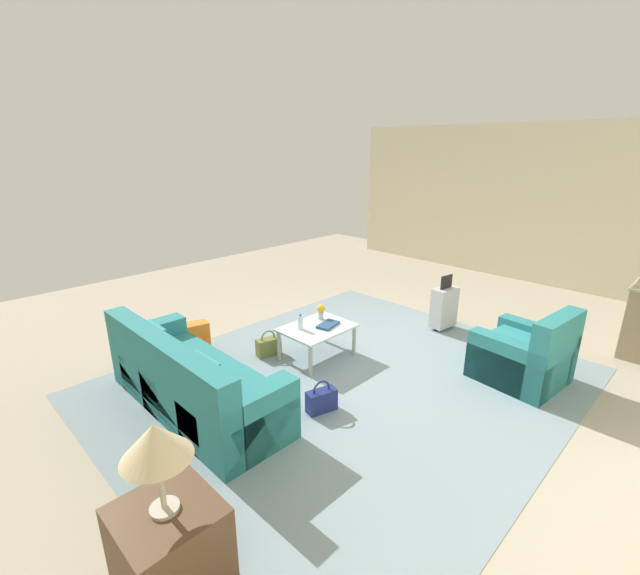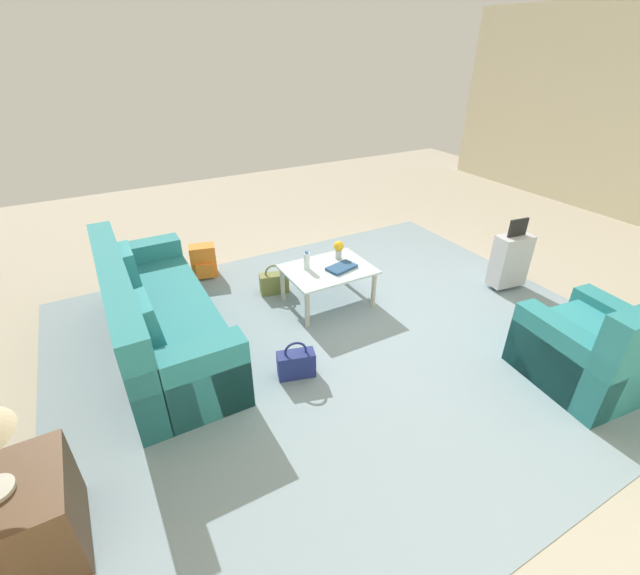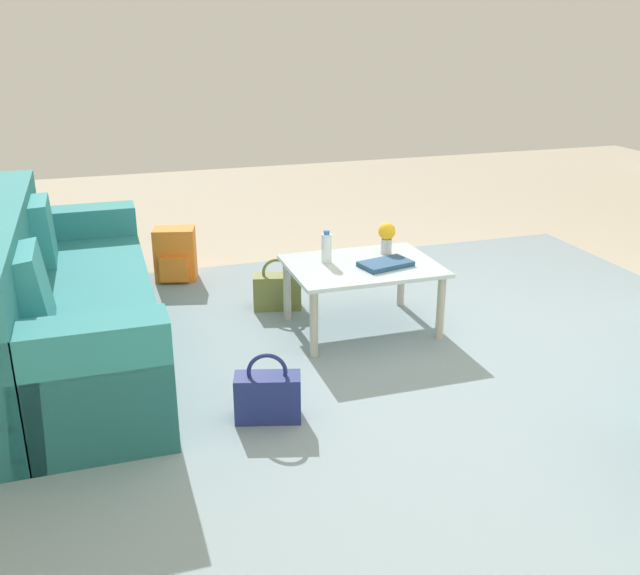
{
  "view_description": "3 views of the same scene",
  "coord_description": "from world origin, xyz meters",
  "px_view_note": "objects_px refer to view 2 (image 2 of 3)",
  "views": [
    {
      "loc": [
        3.98,
        3.11,
        2.65
      ],
      "look_at": [
        0.57,
        -0.28,
        1.06
      ],
      "focal_mm": 24.0,
      "sensor_mm": 36.0,
      "label": 1
    },
    {
      "loc": [
        2.43,
        2.97,
        2.52
      ],
      "look_at": [
        0.91,
        0.24,
        0.71
      ],
      "focal_mm": 24.0,
      "sensor_mm": 36.0,
      "label": 2
    },
    {
      "loc": [
        1.91,
        3.38,
        1.83
      ],
      "look_at": [
        0.99,
        0.49,
        0.7
      ],
      "focal_mm": 40.0,
      "sensor_mm": 36.0,
      "label": 3
    }
  ],
  "objects_px": {
    "side_table": "(16,524)",
    "handbag_olive": "(274,283)",
    "water_bottle": "(307,261)",
    "armchair": "(597,354)",
    "coffee_table_book": "(342,267)",
    "handbag_navy": "(296,364)",
    "couch": "(153,320)",
    "flower_vase": "(339,248)",
    "suitcase_silver": "(510,260)",
    "backpack_orange": "(204,262)",
    "coffee_table": "(328,273)"
  },
  "relations": [
    {
      "from": "side_table",
      "to": "handbag_olive",
      "type": "relative_size",
      "value": 1.67
    },
    {
      "from": "water_bottle",
      "to": "side_table",
      "type": "relative_size",
      "value": 0.34
    },
    {
      "from": "armchair",
      "to": "coffee_table_book",
      "type": "height_order",
      "value": "armchair"
    },
    {
      "from": "coffee_table_book",
      "to": "handbag_navy",
      "type": "relative_size",
      "value": 0.87
    },
    {
      "from": "couch",
      "to": "side_table",
      "type": "distance_m",
      "value": 1.89
    },
    {
      "from": "armchair",
      "to": "side_table",
      "type": "distance_m",
      "value": 4.15
    },
    {
      "from": "flower_vase",
      "to": "couch",
      "type": "bearing_deg",
      "value": 1.42
    },
    {
      "from": "side_table",
      "to": "couch",
      "type": "bearing_deg",
      "value": -122.22
    },
    {
      "from": "couch",
      "to": "suitcase_silver",
      "type": "relative_size",
      "value": 2.73
    },
    {
      "from": "coffee_table_book",
      "to": "handbag_navy",
      "type": "bearing_deg",
      "value": 27.38
    },
    {
      "from": "armchair",
      "to": "backpack_orange",
      "type": "relative_size",
      "value": 2.5
    },
    {
      "from": "couch",
      "to": "handbag_olive",
      "type": "distance_m",
      "value": 1.44
    },
    {
      "from": "armchair",
      "to": "side_table",
      "type": "relative_size",
      "value": 1.67
    },
    {
      "from": "water_bottle",
      "to": "handbag_navy",
      "type": "relative_size",
      "value": 0.57
    },
    {
      "from": "coffee_table",
      "to": "flower_vase",
      "type": "distance_m",
      "value": 0.32
    },
    {
      "from": "flower_vase",
      "to": "suitcase_silver",
      "type": "relative_size",
      "value": 0.24
    },
    {
      "from": "backpack_orange",
      "to": "suitcase_silver",
      "type": "bearing_deg",
      "value": 146.46
    },
    {
      "from": "side_table",
      "to": "backpack_orange",
      "type": "relative_size",
      "value": 1.5
    },
    {
      "from": "side_table",
      "to": "armchair",
      "type": "bearing_deg",
      "value": 170.67
    },
    {
      "from": "side_table",
      "to": "handbag_olive",
      "type": "xyz_separation_m",
      "value": [
        -2.38,
        -2.0,
        -0.15
      ]
    },
    {
      "from": "armchair",
      "to": "backpack_orange",
      "type": "height_order",
      "value": "armchair"
    },
    {
      "from": "flower_vase",
      "to": "side_table",
      "type": "xyz_separation_m",
      "value": [
        3.02,
        1.65,
        -0.28
      ]
    },
    {
      "from": "water_bottle",
      "to": "backpack_orange",
      "type": "bearing_deg",
      "value": -56.01
    },
    {
      "from": "couch",
      "to": "side_table",
      "type": "xyz_separation_m",
      "value": [
        1.01,
        1.6,
        -0.04
      ]
    },
    {
      "from": "coffee_table",
      "to": "handbag_olive",
      "type": "xyz_separation_m",
      "value": [
        0.42,
        -0.5,
        -0.25
      ]
    },
    {
      "from": "side_table",
      "to": "coffee_table",
      "type": "bearing_deg",
      "value": -151.82
    },
    {
      "from": "suitcase_silver",
      "to": "flower_vase",
      "type": "bearing_deg",
      "value": -25.53
    },
    {
      "from": "handbag_navy",
      "to": "couch",
      "type": "bearing_deg",
      "value": -45.83
    },
    {
      "from": "flower_vase",
      "to": "suitcase_silver",
      "type": "bearing_deg",
      "value": 154.47
    },
    {
      "from": "side_table",
      "to": "suitcase_silver",
      "type": "relative_size",
      "value": 0.7
    },
    {
      "from": "couch",
      "to": "water_bottle",
      "type": "xyz_separation_m",
      "value": [
        -1.59,
        0.0,
        0.22
      ]
    },
    {
      "from": "coffee_table_book",
      "to": "armchair",
      "type": "bearing_deg",
      "value": 105.95
    },
    {
      "from": "handbag_navy",
      "to": "coffee_table_book",
      "type": "bearing_deg",
      "value": -139.31
    },
    {
      "from": "coffee_table_book",
      "to": "side_table",
      "type": "xyz_separation_m",
      "value": [
        2.92,
        1.42,
        -0.17
      ]
    },
    {
      "from": "coffee_table",
      "to": "suitcase_silver",
      "type": "bearing_deg",
      "value": 160.71
    },
    {
      "from": "handbag_navy",
      "to": "backpack_orange",
      "type": "bearing_deg",
      "value": -85.39
    },
    {
      "from": "handbag_olive",
      "to": "couch",
      "type": "bearing_deg",
      "value": 16.08
    },
    {
      "from": "water_bottle",
      "to": "coffee_table_book",
      "type": "height_order",
      "value": "water_bottle"
    },
    {
      "from": "coffee_table",
      "to": "water_bottle",
      "type": "xyz_separation_m",
      "value": [
        0.2,
        -0.1,
        0.15
      ]
    },
    {
      "from": "couch",
      "to": "backpack_orange",
      "type": "height_order",
      "value": "couch"
    },
    {
      "from": "side_table",
      "to": "handbag_navy",
      "type": "xyz_separation_m",
      "value": [
        -1.97,
        -0.61,
        -0.15
      ]
    },
    {
      "from": "suitcase_silver",
      "to": "coffee_table",
      "type": "bearing_deg",
      "value": -19.29
    },
    {
      "from": "backpack_orange",
      "to": "coffee_table_book",
      "type": "bearing_deg",
      "value": 129.33
    },
    {
      "from": "couch",
      "to": "handbag_olive",
      "type": "xyz_separation_m",
      "value": [
        -1.37,
        -0.4,
        -0.18
      ]
    },
    {
      "from": "armchair",
      "to": "water_bottle",
      "type": "bearing_deg",
      "value": -56.71
    },
    {
      "from": "backpack_orange",
      "to": "water_bottle",
      "type": "bearing_deg",
      "value": 123.99
    },
    {
      "from": "coffee_table_book",
      "to": "side_table",
      "type": "bearing_deg",
      "value": 12.62
    },
    {
      "from": "flower_vase",
      "to": "side_table",
      "type": "height_order",
      "value": "flower_vase"
    },
    {
      "from": "coffee_table",
      "to": "flower_vase",
      "type": "height_order",
      "value": "flower_vase"
    },
    {
      "from": "couch",
      "to": "backpack_orange",
      "type": "relative_size",
      "value": 5.81
    }
  ]
}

